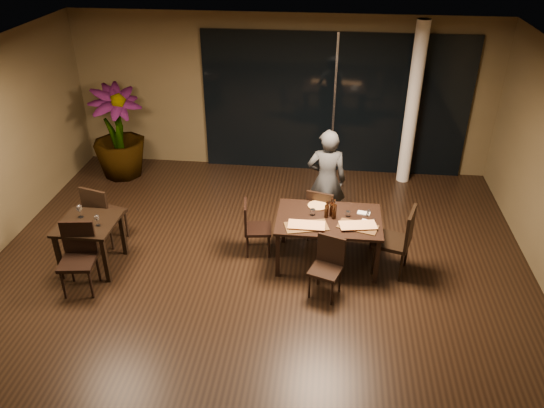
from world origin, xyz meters
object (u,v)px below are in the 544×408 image
Objects in this scene: chair_main_right at (399,238)px; bottle_a at (327,209)px; chair_main_far at (321,212)px; side_table at (89,230)px; diner at (326,180)px; chair_side_near at (78,253)px; potted_plant at (118,133)px; main_table at (329,223)px; bottle_c at (332,207)px; bottle_b at (334,209)px; chair_main_near at (328,263)px; chair_main_left at (253,225)px; chair_side_far at (102,212)px.

bottle_a is at bearing -82.26° from chair_main_right.
chair_main_far is at bearing 98.45° from bottle_a.
side_table is 3.66m from diner.
chair_side_near is at bearing 40.78° from chair_main_far.
chair_main_right is 1.07× the size of chair_side_near.
side_table is 0.48m from chair_side_near.
potted_plant is (-0.69, 3.42, 0.34)m from chair_side_near.
bottle_a is (0.03, -0.98, 0.03)m from diner.
main_table is 0.60m from chair_main_far.
chair_main_far is 0.93× the size of chair_side_near.
main_table is at bearing -112.16° from bottle_c.
bottle_a is 0.11m from bottle_b.
bottle_b is (0.19, -0.56, 0.39)m from chair_main_far.
bottle_a is at bearing -31.17° from potted_plant.
diner reaches higher than chair_main_right.
diner is (-1.06, 1.14, 0.27)m from chair_main_right.
potted_plant reaches higher than chair_main_near.
bottle_c is at bearing 122.35° from chair_main_far.
bottle_b reaches higher than chair_main_far.
chair_side_near is (0.04, -0.47, -0.08)m from side_table.
bottle_c is at bearing 67.84° from main_table.
chair_main_right is at bearing 2.69° from chair_side_near.
main_table is at bearing -104.37° from chair_main_left.
bottle_b is (3.43, 0.98, 0.35)m from chair_side_near.
diner is at bearing -120.17° from chair_main_right.
potted_plant reaches higher than chair_main_right.
main_table is at bearing 117.38° from chair_main_far.
main_table is at bearing 110.61° from chair_main_near.
bottle_c reaches higher than side_table.
main_table is 1.01m from chair_main_right.
chair_main_far is 0.64m from bottle_c.
chair_main_far is 0.71m from bottle_b.
side_table is 0.45× the size of potted_plant.
side_table is 0.93× the size of chair_main_left.
main_table is at bearing 8.06° from chair_side_near.
bottle_a is at bearing -103.35° from chair_main_left.
chair_side_far is (-3.33, -0.48, 0.06)m from chair_main_far.
chair_side_near is (0.10, -1.06, -0.02)m from chair_side_far.
chair_main_right is (1.12, -0.71, 0.08)m from chair_main_far.
main_table is 1.53× the size of chair_side_near.
main_table is 1.02m from diner.
chair_side_near reaches higher than chair_main_far.
chair_main_far is 1.10m from chair_main_left.
chair_main_right is 4.44m from chair_side_near.
bottle_a reaches higher than chair_main_near.
side_table is 3.45m from chair_main_far.
chair_main_right is at bearing -9.13° from bottle_a.
chair_main_far is at bearing -25.59° from potted_plant.
bottle_b reaches higher than bottle_c.
potted_plant reaches higher than bottle_a.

